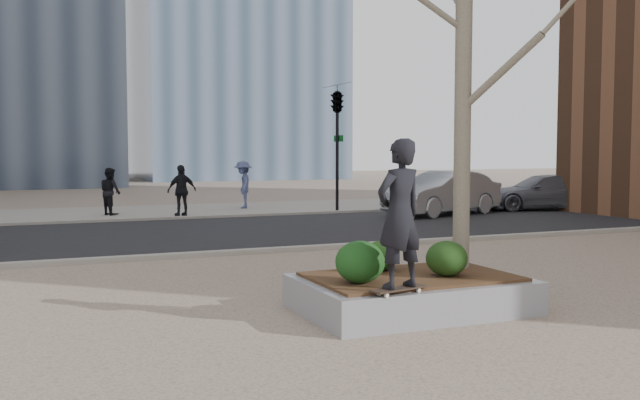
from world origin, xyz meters
name	(u,v)px	position (x,y,z in m)	size (l,w,h in m)	color
ground	(344,317)	(0.00, 0.00, 0.00)	(120.00, 120.00, 0.00)	gray
street	(182,234)	(0.00, 10.00, 0.01)	(60.00, 8.00, 0.02)	black
far_sidewalk	(140,212)	(0.00, 17.00, 0.01)	(60.00, 6.00, 0.02)	gray
planter	(411,294)	(1.00, 0.00, 0.23)	(3.00, 2.00, 0.45)	gray
planter_mulch	(411,277)	(1.00, 0.00, 0.47)	(2.70, 1.70, 0.04)	#382314
sycamore_tree	(464,37)	(2.00, 0.30, 3.79)	(2.80, 2.80, 6.60)	gray
shrub_left	(360,262)	(0.10, -0.25, 0.76)	(0.64, 0.64, 0.54)	#123812
shrub_middle	(381,256)	(0.80, 0.51, 0.70)	(0.49, 0.49, 0.42)	#133812
shrub_right	(447,258)	(1.41, -0.24, 0.73)	(0.56, 0.56, 0.48)	#153811
skateboard	(399,291)	(0.32, -0.88, 0.49)	(0.78, 0.20, 0.07)	black
skateboarder	(400,214)	(0.32, -0.88, 1.43)	(0.66, 0.43, 1.80)	black
car_silver	(443,193)	(9.26, 12.06, 0.75)	(1.55, 4.44, 1.46)	#A6A9AE
car_third	(541,192)	(13.67, 12.36, 0.66)	(1.78, 4.38, 1.27)	#585A65
pedestrian_a	(110,191)	(-1.08, 16.25, 0.82)	(0.77, 0.60, 1.58)	black
pedestrian_b	(243,185)	(3.82, 17.19, 0.91)	(1.14, 0.66, 1.76)	#424B77
pedestrian_c	(182,191)	(1.04, 14.88, 0.87)	(0.99, 0.41, 1.69)	black
traffic_light_far	(337,148)	(6.50, 14.60, 2.25)	(0.60, 2.48, 4.50)	black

